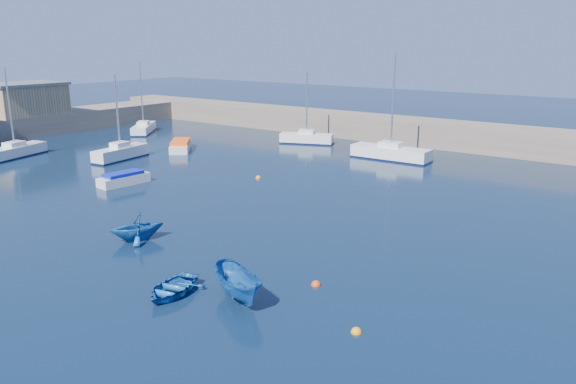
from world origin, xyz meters
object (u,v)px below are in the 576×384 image
Objects in this scene: brick_shed_a at (25,100)px; sailboat_2 at (15,151)px; dinghy_left at (137,227)px; dinghy_right at (238,285)px; sailboat_3 at (120,153)px; motorboat_2 at (181,145)px; sailboat_4 at (144,128)px; dinghy_center at (172,288)px; sailboat_5 at (307,138)px; sailboat_6 at (391,153)px; motorboat_1 at (124,179)px.

sailboat_2 reaches higher than brick_shed_a.
dinghy_left is at bearing -22.05° from brick_shed_a.
dinghy_right is at bearing -20.49° from brick_shed_a.
dinghy_left is (27.90, -8.14, 0.17)m from sailboat_2.
dinghy_right is at bearing 13.54° from dinghy_left.
sailboat_2 is 1.08× the size of sailboat_3.
motorboat_2 is 1.36× the size of dinghy_right.
motorboat_2 is (11.94, -5.18, -0.07)m from sailboat_4.
motorboat_2 is at bearing 123.58° from dinghy_center.
sailboat_4 reaches higher than sailboat_5.
dinghy_center is (36.58, -28.82, -0.24)m from sailboat_4.
motorboat_2 is (-19.27, -8.44, -0.17)m from sailboat_6.
motorboat_1 is 0.82× the size of motorboat_2.
brick_shed_a is at bearing 94.84° from sailboat_5.
sailboat_2 is 2.87× the size of dinghy_left.
sailboat_3 is 2.66× the size of dinghy_left.
sailboat_5 reaches higher than dinghy_center.
dinghy_left is (10.95, -7.60, 0.32)m from motorboat_1.
brick_shed_a is 20.90m from sailboat_3.
sailboat_4 is 25.74m from motorboat_1.
dinghy_left is at bearing 175.92° from sailboat_6.
dinghy_left is (9.69, -30.77, 0.17)m from sailboat_5.
sailboat_4 is at bearing 94.81° from sailboat_6.
dinghy_left is (-6.82, 3.65, 0.46)m from dinghy_center.
motorboat_2 is at bearing 112.51° from sailboat_6.
sailboat_3 is 6.66m from motorboat_2.
sailboat_2 is at bearing -171.52° from motorboat_2.
dinghy_right is at bearing -171.57° from sailboat_5.
sailboat_3 is at bearing -85.96° from sailboat_4.
sailboat_3 is at bearing -7.02° from brick_shed_a.
motorboat_1 is at bearing 90.19° from dinghy_right.
dinghy_center is at bearing -171.65° from sailboat_6.
sailboat_2 is 29.06m from dinghy_left.
sailboat_6 is 3.19× the size of dinghy_center.
sailboat_5 is at bearing 56.20° from dinghy_right.
brick_shed_a is 1.96× the size of motorboat_1.
motorboat_1 is 1.11× the size of dinghy_right.
brick_shed_a is at bearing 95.55° from dinghy_right.
sailboat_6 is 2.38× the size of motorboat_1.
sailboat_5 is at bearing 77.02° from sailboat_6.
sailboat_3 is at bearing 171.89° from dinghy_left.
sailboat_5 is at bearing 134.77° from dinghy_left.
brick_shed_a is 13.78m from sailboat_4.
sailboat_5 reaches higher than motorboat_1.
dinghy_right reaches higher than motorboat_2.
sailboat_2 is 36.67m from dinghy_center.
sailboat_6 is 2.65× the size of dinghy_right.
sailboat_2 is 0.86× the size of sailboat_6.
sailboat_4 is 46.57m from dinghy_center.
sailboat_5 is (29.65, 14.83, -3.50)m from brick_shed_a.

